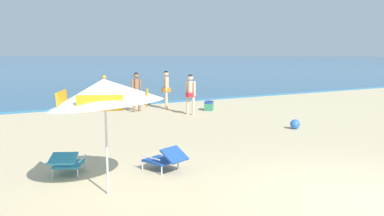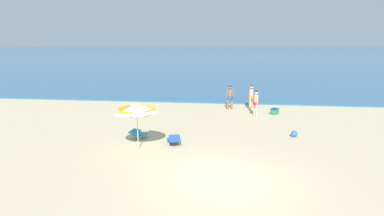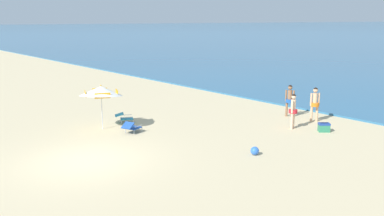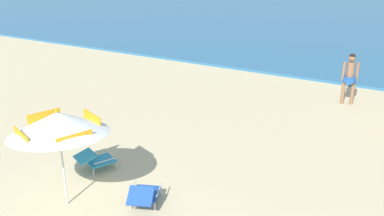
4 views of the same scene
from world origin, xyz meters
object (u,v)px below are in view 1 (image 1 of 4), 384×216
Objects in this scene: cooler_box at (209,106)px; person_standing_beside at (166,87)px; lounge_chair_beside_umbrella at (165,158)px; lounge_chair_under_umbrella at (67,162)px; person_standing_near_shore at (136,89)px; beach_umbrella_striped_main at (105,92)px; beach_ball at (295,124)px; person_wading_in at (191,91)px.

person_standing_beside is at bearing 137.61° from cooler_box.
lounge_chair_under_umbrella is at bearing 159.18° from lounge_chair_beside_umbrella.
lounge_chair_under_umbrella is 8.50m from person_standing_near_shore.
lounge_chair_beside_umbrella reaches higher than lounge_chair_under_umbrella.
lounge_chair_beside_umbrella is at bearing 25.72° from beach_umbrella_striped_main.
person_standing_beside reaches higher than beach_ball.
person_wading_in reaches higher than cooler_box.
beach_umbrella_striped_main is 8.83m from person_wading_in.
beach_ball is at bearing 9.40° from lounge_chair_under_umbrella.
person_standing_beside is 1.93m from person_wading_in.
lounge_chair_beside_umbrella is 8.40m from person_standing_near_shore.
beach_umbrella_striped_main is 10.31m from person_standing_beside.
beach_umbrella_striped_main is 2.72× the size of lounge_chair_beside_umbrella.
lounge_chair_beside_umbrella is (1.42, 0.68, -1.51)m from beach_umbrella_striped_main.
person_wading_in is (5.49, 6.86, -0.84)m from beach_umbrella_striped_main.
person_standing_beside is 2.08m from cooler_box.
beach_umbrella_striped_main is 7.66m from beach_ball.
beach_umbrella_striped_main is at bearing -154.28° from lounge_chair_beside_umbrella.
cooler_box is at bearing 26.12° from person_wading_in.
person_standing_near_shore is 2.77× the size of cooler_box.
person_standing_near_shore reaches higher than cooler_box.
lounge_chair_under_umbrella is 7.53m from beach_ball.
beach_ball is at bearing -86.95° from cooler_box.
person_wading_in is at bearing 42.89° from lounge_chair_under_umbrella.
person_wading_in is 1.59m from cooler_box.
person_wading_in is (5.90, 5.48, 0.66)m from lounge_chair_under_umbrella.
cooler_box is at bearing 93.05° from beach_ball.
beach_umbrella_striped_main reaches higher than beach_ball.
cooler_box is at bearing -22.73° from person_standing_near_shore.
person_wading_in is at bearing -153.88° from cooler_box.
cooler_box is 4.88m from beach_ball.
lounge_chair_beside_umbrella is 8.64m from cooler_box.
beach_ball is at bearing 20.42° from beach_umbrella_striped_main.
person_wading_in reaches higher than beach_ball.
person_standing_near_shore is 2.43m from person_wading_in.
beach_umbrella_striped_main is 1.66× the size of person_standing_near_shore.
lounge_chair_beside_umbrella is at bearing -115.75° from person_standing_beside.
person_standing_beside reaches higher than lounge_chair_beside_umbrella.
beach_umbrella_striped_main reaches higher than person_standing_near_shore.
lounge_chair_under_umbrella is 8.08m from person_wading_in.
beach_umbrella_striped_main is at bearing -128.65° from person_wading_in.
person_standing_beside is (1.44, 0.10, 0.02)m from person_standing_near_shore.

